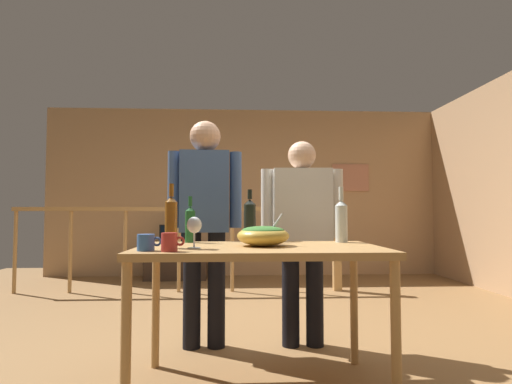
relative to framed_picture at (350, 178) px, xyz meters
name	(u,v)px	position (x,y,z in m)	size (l,w,h in m)	color
ground_plane	(253,340)	(-1.70, -3.18, -1.55)	(8.41, 8.41, 0.00)	olive
back_wall	(245,192)	(-1.70, 0.06, -0.23)	(6.20, 0.10, 2.63)	tan
framed_picture	(350,178)	(0.00, 0.00, 0.00)	(0.59, 0.03, 0.43)	#B8755B
stair_railing	(225,235)	(-1.98, -1.26, -0.84)	(4.09, 0.10, 1.11)	#B2844C
tv_console	(177,264)	(-2.72, -0.29, -1.33)	(0.90, 0.40, 0.43)	#38281E
flat_screen_tv	(177,235)	(-2.72, -0.32, -0.89)	(0.50, 0.12, 0.38)	black
serving_table	(259,260)	(-1.70, -4.05, -0.83)	(1.38, 0.78, 0.80)	#B2844C
salad_bowl	(263,235)	(-1.67, -4.04, -0.68)	(0.30, 0.30, 0.19)	gold
wine_glass	(194,226)	(-2.05, -4.19, -0.63)	(0.08, 0.08, 0.17)	silver
wine_bottle_amber	(171,221)	(-2.18, -4.15, -0.60)	(0.07, 0.07, 0.35)	brown
wine_bottle_dark	(250,220)	(-1.74, -3.75, -0.60)	(0.08, 0.08, 0.34)	black
wine_bottle_green	(190,224)	(-2.13, -3.75, -0.63)	(0.06, 0.06, 0.30)	#1E5628
wine_bottle_clear	(341,220)	(-1.15, -3.78, -0.60)	(0.08, 0.08, 0.36)	silver
mug_red	(170,242)	(-2.16, -4.34, -0.70)	(0.12, 0.08, 0.09)	#B7332D
mug_blue	(146,242)	(-2.28, -4.30, -0.71)	(0.12, 0.09, 0.08)	#3866B2
person_standing_left	(205,213)	(-2.07, -3.34, -0.56)	(0.55, 0.23, 1.68)	black
person_standing_right	(302,224)	(-1.33, -3.34, -0.64)	(0.62, 0.24, 1.53)	black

